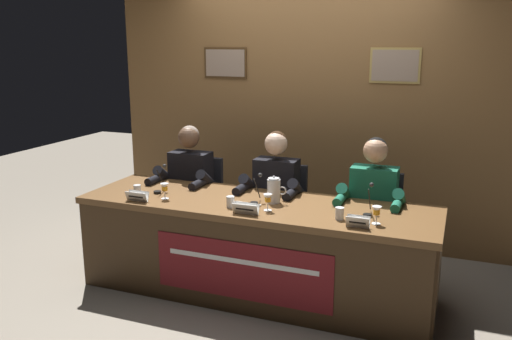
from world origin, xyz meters
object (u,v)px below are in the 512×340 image
object	(u,v)px
chair_left	(198,207)
water_cup_right	(340,214)
conference_table	(251,236)
nameplate_left	(137,196)
panelist_center	(273,193)
microphone_right	(369,205)
juice_glass_left	(165,188)
microphone_center	(256,194)
panelist_right	(372,204)
water_pitcher_central	(274,190)
water_cup_center	(230,202)
nameplate_right	(358,222)
document_stack_center	(244,206)
water_cup_left	(137,191)
juice_glass_right	(377,212)
juice_glass_center	(268,199)
microphone_left	(160,183)
chair_center	(281,218)
nameplate_center	(246,209)
chair_right	(374,229)
panelist_left	(187,184)

from	to	relation	value
chair_left	water_cup_right	distance (m)	1.72
conference_table	nameplate_left	size ratio (longest dim) A/B	15.13
panelist_center	microphone_right	size ratio (longest dim) A/B	5.61
juice_glass_left	microphone_center	distance (m)	0.72
panelist_right	water_pitcher_central	xyz separation A→B (m)	(-0.68, -0.36, 0.13)
water_cup_center	nameplate_right	xyz separation A→B (m)	(0.96, -0.10, 0.00)
nameplate_left	document_stack_center	xyz separation A→B (m)	(0.82, 0.17, -0.03)
conference_table	juice_glass_left	distance (m)	0.77
nameplate_left	water_cup_left	world-z (taller)	water_cup_left
juice_glass_right	conference_table	bearing A→B (deg)	175.25
juice_glass_center	panelist_right	bearing A→B (deg)	40.69
conference_table	microphone_left	bearing A→B (deg)	174.87
water_cup_left	chair_left	bearing A→B (deg)	80.39
chair_center	document_stack_center	xyz separation A→B (m)	(-0.03, -0.74, 0.32)
nameplate_center	chair_right	bearing A→B (deg)	49.18
microphone_right	water_cup_center	bearing A→B (deg)	-169.02
juice_glass_left	panelist_left	bearing A→B (deg)	102.15
water_cup_left	document_stack_center	xyz separation A→B (m)	(0.91, 0.03, -0.03)
juice_glass_left	microphone_left	distance (m)	0.21
nameplate_center	panelist_left	bearing A→B (deg)	140.75
chair_left	juice_glass_right	bearing A→B (deg)	-23.86
chair_center	document_stack_center	distance (m)	0.81
panelist_left	chair_right	distance (m)	1.66
panelist_center	water_pitcher_central	bearing A→B (deg)	-69.73
nameplate_center	water_pitcher_central	world-z (taller)	water_pitcher_central
nameplate_left	water_cup_left	distance (m)	0.17
conference_table	nameplate_center	size ratio (longest dim) A/B	14.24
water_cup_left	panelist_center	world-z (taller)	panelist_center
water_cup_center	chair_right	bearing A→B (deg)	40.15
conference_table	juice_glass_center	distance (m)	0.37
chair_left	nameplate_center	xyz separation A→B (m)	(0.85, -0.89, 0.35)
microphone_center	water_cup_right	distance (m)	0.69
water_cup_left	microphone_right	distance (m)	1.81
water_pitcher_central	water_cup_right	bearing A→B (deg)	-20.68
panelist_left	microphone_right	bearing A→B (deg)	-13.56
nameplate_center	microphone_center	size ratio (longest dim) A/B	0.89
chair_right	water_cup_right	distance (m)	0.85
water_pitcher_central	document_stack_center	size ratio (longest dim) A/B	0.96
conference_table	nameplate_center	bearing A→B (deg)	-78.99
chair_left	juice_glass_left	bearing A→B (deg)	-80.91
microphone_right	microphone_center	bearing A→B (deg)	-178.49
microphone_right	nameplate_center	bearing A→B (deg)	-160.13
panelist_left	chair_right	size ratio (longest dim) A/B	1.37
chair_left	microphone_right	world-z (taller)	microphone_right
juice_glass_left	water_cup_center	world-z (taller)	juice_glass_left
chair_center	panelist_right	xyz separation A→B (m)	(0.81, -0.20, 0.28)
panelist_left	microphone_left	distance (m)	0.44
juice_glass_left	microphone_center	size ratio (longest dim) A/B	0.57
water_cup_center	juice_glass_right	distance (m)	1.06
conference_table	water_pitcher_central	world-z (taller)	water_pitcher_central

